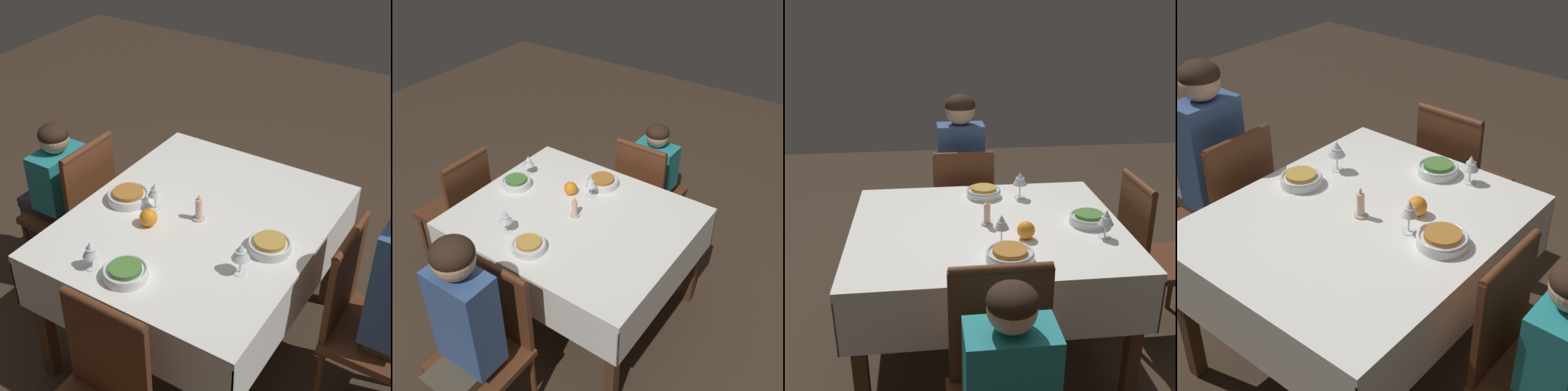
# 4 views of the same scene
# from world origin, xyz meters

# --- Properties ---
(ground_plane) EXTENTS (8.00, 8.00, 0.00)m
(ground_plane) POSITION_xyz_m (0.00, 0.00, 0.00)
(ground_plane) COLOR #3D2D21
(dining_table) EXTENTS (1.32, 1.10, 0.76)m
(dining_table) POSITION_xyz_m (0.00, 0.00, 0.67)
(dining_table) COLOR white
(dining_table) RESTS_ON ground_plane
(chair_south) EXTENTS (0.41, 0.41, 0.93)m
(chair_south) POSITION_xyz_m (0.06, -0.81, 0.50)
(chair_south) COLOR #562D19
(chair_south) RESTS_ON ground_plane
(chair_north) EXTENTS (0.41, 0.41, 0.93)m
(chair_north) POSITION_xyz_m (0.04, 0.81, 0.50)
(chair_north) COLOR #562D19
(chair_north) RESTS_ON ground_plane
(chair_west) EXTENTS (0.41, 0.41, 0.93)m
(chair_west) POSITION_xyz_m (-0.92, -0.10, 0.50)
(chair_west) COLOR #562D19
(chair_west) RESTS_ON ground_plane
(person_adult_denim) EXTENTS (0.30, 0.34, 1.24)m
(person_adult_denim) POSITION_xyz_m (0.06, -0.96, 0.70)
(person_adult_denim) COLOR #4C4233
(person_adult_denim) RESTS_ON ground_plane
(person_child_teal) EXTENTS (0.30, 0.33, 0.98)m
(person_child_teal) POSITION_xyz_m (0.04, 0.98, 0.54)
(person_child_teal) COLOR #383342
(person_child_teal) RESTS_ON ground_plane
(bowl_south) EXTENTS (0.19, 0.19, 0.06)m
(bowl_south) POSITION_xyz_m (-0.03, -0.38, 0.78)
(bowl_south) COLOR silver
(bowl_south) RESTS_ON dining_table
(wine_glass_south) EXTENTS (0.08, 0.08, 0.15)m
(wine_glass_south) POSITION_xyz_m (-0.23, -0.34, 0.86)
(wine_glass_south) COLOR white
(wine_glass_south) RESTS_ON dining_table
(bowl_north) EXTENTS (0.20, 0.20, 0.06)m
(bowl_north) POSITION_xyz_m (-0.05, 0.37, 0.78)
(bowl_north) COLOR silver
(bowl_north) RESTS_ON dining_table
(wine_glass_north) EXTENTS (0.07, 0.07, 0.14)m
(wine_glass_north) POSITION_xyz_m (-0.04, 0.22, 0.86)
(wine_glass_north) COLOR white
(wine_glass_north) RESTS_ON dining_table
(bowl_west) EXTENTS (0.19, 0.19, 0.06)m
(bowl_west) POSITION_xyz_m (-0.50, 0.04, 0.78)
(bowl_west) COLOR silver
(bowl_west) RESTS_ON dining_table
(wine_glass_west) EXTENTS (0.07, 0.07, 0.13)m
(wine_glass_west) POSITION_xyz_m (-0.52, 0.20, 0.85)
(wine_glass_west) COLOR white
(wine_glass_west) RESTS_ON dining_table
(candle_centerpiece) EXTENTS (0.06, 0.06, 0.13)m
(candle_centerpiece) POSITION_xyz_m (-0.00, -0.00, 0.81)
(candle_centerpiece) COLOR beige
(candle_centerpiece) RESTS_ON dining_table
(orange_fruit) EXTENTS (0.08, 0.08, 0.08)m
(orange_fruit) POSITION_xyz_m (-0.16, 0.17, 0.80)
(orange_fruit) COLOR orange
(orange_fruit) RESTS_ON dining_table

